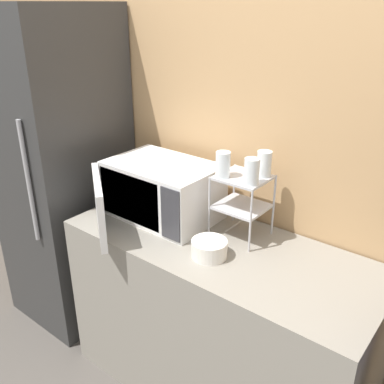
% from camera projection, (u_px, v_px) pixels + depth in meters
% --- Properties ---
extents(wall_back, '(8.00, 0.06, 2.60)m').
position_uv_depth(wall_back, '(263.00, 142.00, 2.06)').
color(wall_back, tan).
rests_on(wall_back, ground_plane).
extents(counter, '(1.50, 0.62, 0.89)m').
position_uv_depth(counter, '(217.00, 321.00, 2.15)').
color(counter, gray).
rests_on(counter, ground_plane).
extents(microwave, '(0.57, 0.65, 0.29)m').
position_uv_depth(microwave, '(159.00, 191.00, 2.17)').
color(microwave, silver).
rests_on(microwave, counter).
extents(dish_rack, '(0.23, 0.22, 0.30)m').
position_uv_depth(dish_rack, '(242.00, 194.00, 1.96)').
color(dish_rack, '#B2B2B7').
rests_on(dish_rack, counter).
extents(glass_front_left, '(0.07, 0.07, 0.12)m').
position_uv_depth(glass_front_left, '(223.00, 165.00, 1.90)').
color(glass_front_left, silver).
rests_on(glass_front_left, dish_rack).
extents(glass_back_right, '(0.07, 0.07, 0.12)m').
position_uv_depth(glass_back_right, '(264.00, 164.00, 1.91)').
color(glass_back_right, silver).
rests_on(glass_back_right, dish_rack).
extents(glass_front_right, '(0.07, 0.07, 0.12)m').
position_uv_depth(glass_front_right, '(252.00, 172.00, 1.82)').
color(glass_front_right, silver).
rests_on(glass_front_right, dish_rack).
extents(bowl, '(0.16, 0.16, 0.08)m').
position_uv_depth(bowl, '(209.00, 249.00, 1.86)').
color(bowl, silver).
rests_on(bowl, counter).
extents(refrigerator, '(0.62, 0.66, 1.92)m').
position_uv_depth(refrigerator, '(63.00, 174.00, 2.60)').
color(refrigerator, '#2D2D2D').
rests_on(refrigerator, ground_plane).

